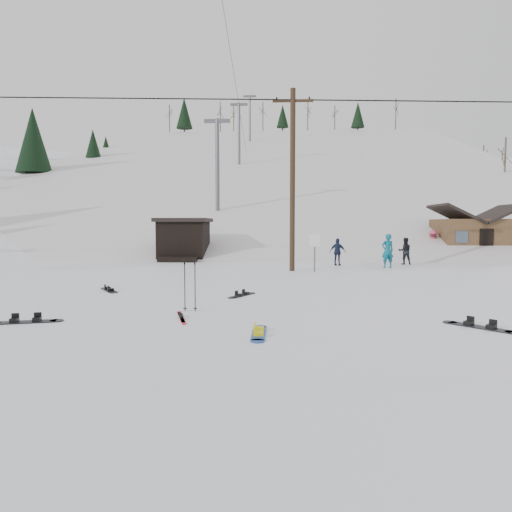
# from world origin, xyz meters

# --- Properties ---
(ground) EXTENTS (200.00, 200.00, 0.00)m
(ground) POSITION_xyz_m (0.00, 0.00, 0.00)
(ground) COLOR white
(ground) RESTS_ON ground
(ski_slope) EXTENTS (60.00, 85.24, 65.97)m
(ski_slope) POSITION_xyz_m (0.00, 55.00, -12.00)
(ski_slope) COLOR silver
(ski_slope) RESTS_ON ground
(treeline_crest) EXTENTS (50.00, 6.00, 10.00)m
(treeline_crest) POSITION_xyz_m (0.00, 86.00, 0.00)
(treeline_crest) COLOR black
(treeline_crest) RESTS_ON ski_slope
(utility_pole) EXTENTS (2.00, 0.26, 9.00)m
(utility_pole) POSITION_xyz_m (2.00, 14.00, 4.68)
(utility_pole) COLOR #3A2819
(utility_pole) RESTS_ON ground
(trail_sign) EXTENTS (0.50, 0.09, 1.85)m
(trail_sign) POSITION_xyz_m (3.10, 13.58, 1.27)
(trail_sign) COLOR #595B60
(trail_sign) RESTS_ON ground
(lift_hut) EXTENTS (3.40, 4.10, 2.75)m
(lift_hut) POSITION_xyz_m (-5.00, 20.94, 1.36)
(lift_hut) COLOR black
(lift_hut) RESTS_ON ground
(lift_tower_near) EXTENTS (2.20, 0.36, 8.00)m
(lift_tower_near) POSITION_xyz_m (-4.00, 30.00, 7.86)
(lift_tower_near) COLOR #595B60
(lift_tower_near) RESTS_ON ski_slope
(lift_tower_mid) EXTENTS (2.20, 0.36, 8.00)m
(lift_tower_mid) POSITION_xyz_m (-4.00, 50.00, 14.36)
(lift_tower_mid) COLOR #595B60
(lift_tower_mid) RESTS_ON ski_slope
(lift_tower_far) EXTENTS (2.20, 0.36, 8.00)m
(lift_tower_far) POSITION_xyz_m (-4.00, 70.00, 20.86)
(lift_tower_far) COLOR #595B60
(lift_tower_far) RESTS_ON ski_slope
(cabin) EXTENTS (5.39, 4.40, 3.77)m
(cabin) POSITION_xyz_m (15.00, 24.00, 1.48)
(cabin) COLOR brown
(cabin) RESTS_ON ground
(hero_snowboard) EXTENTS (0.30, 1.55, 0.11)m
(hero_snowboard) POSITION_xyz_m (0.99, 0.67, 0.03)
(hero_snowboard) COLOR #1A43AC
(hero_snowboard) RESTS_ON ground
(hero_skis) EXTENTS (0.58, 1.58, 0.08)m
(hero_skis) POSITION_xyz_m (-1.04, 2.24, 0.02)
(hero_skis) COLOR red
(hero_skis) RESTS_ON ground
(ski_poles) EXTENTS (0.38, 0.10, 1.39)m
(ski_poles) POSITION_xyz_m (-1.00, 3.18, 0.71)
(ski_poles) COLOR black
(ski_poles) RESTS_ON ground
(board_scatter_a) EXTENTS (1.65, 0.69, 0.12)m
(board_scatter_a) POSITION_xyz_m (-4.64, 1.50, 0.03)
(board_scatter_a) COLOR black
(board_scatter_a) RESTS_ON ground
(board_scatter_b) EXTENTS (1.00, 1.31, 0.11)m
(board_scatter_b) POSITION_xyz_m (-4.63, 6.76, 0.03)
(board_scatter_b) COLOR black
(board_scatter_b) RESTS_ON ground
(board_scatter_d) EXTENTS (1.29, 1.29, 0.12)m
(board_scatter_d) POSITION_xyz_m (5.97, 1.54, 0.03)
(board_scatter_d) COLOR black
(board_scatter_d) RESTS_ON ground
(board_scatter_f) EXTENTS (0.83, 1.29, 0.10)m
(board_scatter_f) POSITION_xyz_m (0.17, 5.87, 0.03)
(board_scatter_f) COLOR black
(board_scatter_f) RESTS_ON ground
(skier_teal) EXTENTS (0.74, 0.55, 1.83)m
(skier_teal) POSITION_xyz_m (7.18, 15.94, 0.91)
(skier_teal) COLOR #0B5C70
(skier_teal) RESTS_ON ground
(skier_dark) EXTENTS (0.79, 0.63, 1.56)m
(skier_dark) POSITION_xyz_m (8.66, 18.05, 0.78)
(skier_dark) COLOR black
(skier_dark) RESTS_ON ground
(skier_pink) EXTENTS (1.35, 0.90, 1.95)m
(skier_pink) POSITION_xyz_m (12.00, 23.40, 0.97)
(skier_pink) COLOR #BE435F
(skier_pink) RESTS_ON ground
(skier_navy) EXTENTS (0.98, 0.68, 1.55)m
(skier_navy) POSITION_xyz_m (4.66, 17.14, 0.78)
(skier_navy) COLOR #18233D
(skier_navy) RESTS_ON ground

